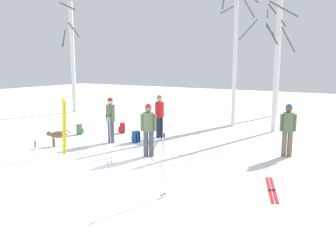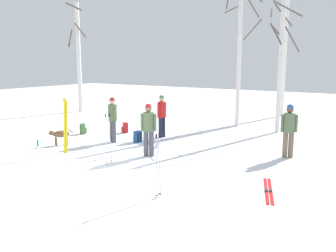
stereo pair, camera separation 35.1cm
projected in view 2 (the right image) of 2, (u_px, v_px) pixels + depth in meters
name	position (u px, v px, depth m)	size (l,w,h in m)	color
ground_plane	(103.00, 172.00, 10.21)	(60.00, 60.00, 0.00)	white
person_0	(113.00, 117.00, 13.76)	(0.48, 0.34, 1.72)	#4C4C56
person_1	(162.00, 113.00, 14.66)	(0.34, 0.52, 1.72)	#1E2338
person_2	(149.00, 126.00, 11.73)	(0.48, 0.34, 1.72)	#4C4C56
person_3	(289.00, 127.00, 11.55)	(0.48, 0.34, 1.72)	#72604C
dog	(60.00, 135.00, 13.40)	(0.53, 0.78, 0.57)	brown
ski_pair_planted_0	(66.00, 126.00, 12.17)	(0.15, 0.16, 1.84)	yellow
ski_pair_lying_0	(269.00, 190.00, 8.71)	(0.80, 1.78, 0.05)	red
ski_poles_0	(108.00, 137.00, 10.85)	(0.07, 0.27, 1.52)	#B2B2BC
ski_poles_1	(158.00, 164.00, 8.14)	(0.07, 0.22, 1.48)	#B2B2BC
backpack_0	(83.00, 129.00, 15.49)	(0.35, 0.34, 0.44)	#4C7F3F
backpack_1	(138.00, 137.00, 13.84)	(0.32, 0.30, 0.44)	#1E4C99
backpack_2	(125.00, 128.00, 15.74)	(0.35, 0.34, 0.44)	red
water_bottle_0	(38.00, 143.00, 13.22)	(0.07, 0.07, 0.25)	green
birch_tree_0	(79.00, 56.00, 21.87)	(1.32, 0.95, 6.43)	silver
birch_tree_1	(240.00, 52.00, 16.74)	(1.71, 1.89, 6.41)	silver
birch_tree_2	(285.00, 41.00, 19.81)	(1.72, 1.18, 7.79)	silver
birch_tree_3	(281.00, 59.00, 15.32)	(1.44, 1.20, 6.02)	silver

